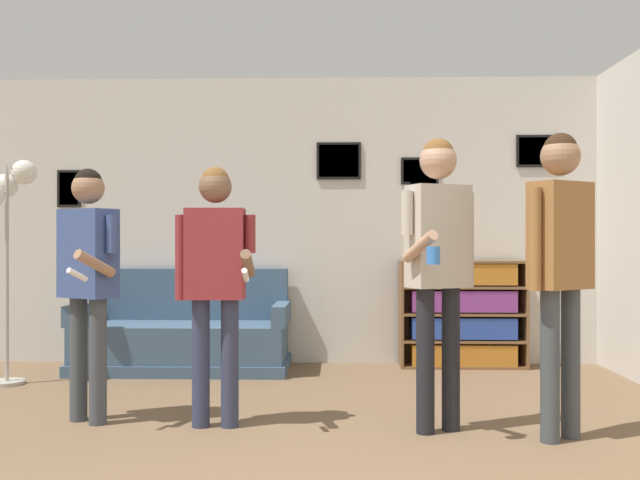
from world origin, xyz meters
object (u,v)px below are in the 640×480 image
bookshelf (462,314)px  floor_lamp (7,206)px  person_watcher_holding_cup (438,249)px  person_player_foreground_center (215,268)px  couch (184,337)px  person_spectator_near_bookshelf (560,249)px  person_player_foreground_left (88,267)px

bookshelf → floor_lamp: floor_lamp is taller
bookshelf → person_watcher_holding_cup: bearing=-103.3°
person_player_foreground_center → person_watcher_holding_cup: size_ratio=0.91×
couch → person_spectator_near_bookshelf: bearing=-39.2°
couch → person_player_foreground_center: size_ratio=1.17×
floor_lamp → person_player_foreground_center: bearing=-33.4°
floor_lamp → person_player_foreground_left: floor_lamp is taller
person_watcher_holding_cup → person_spectator_near_bookshelf: 0.70m
bookshelf → person_player_foreground_center: bearing=-131.5°
floor_lamp → person_watcher_holding_cup: (3.28, -1.33, -0.33)m
floor_lamp → person_player_foreground_center: 2.32m
couch → bookshelf: bookshelf is taller
bookshelf → floor_lamp: size_ratio=0.63×
person_player_foreground_left → person_spectator_near_bookshelf: size_ratio=0.91×
bookshelf → person_player_foreground_left: 3.46m
bookshelf → person_player_foreground_left: bearing=-142.9°
couch → person_player_foreground_center: (0.63, -1.95, 0.69)m
person_player_foreground_left → person_watcher_holding_cup: (2.20, -0.17, 0.12)m
person_watcher_holding_cup → person_spectator_near_bookshelf: (0.68, -0.15, 0.00)m
couch → person_watcher_holding_cup: person_watcher_holding_cup is taller
bookshelf → person_player_foreground_left: person_player_foreground_left is taller
person_player_foreground_left → bookshelf: bearing=37.1°
person_player_foreground_center → person_player_foreground_left: bearing=174.0°
couch → floor_lamp: (-1.28, -0.70, 1.14)m
person_spectator_near_bookshelf → person_player_foreground_center: bearing=173.5°
bookshelf → person_spectator_near_bookshelf: size_ratio=0.64×
person_player_foreground_left → person_player_foreground_center: 0.83m
couch → person_spectator_near_bookshelf: 3.56m
bookshelf → person_watcher_holding_cup: (-0.53, -2.23, 0.62)m
bookshelf → person_spectator_near_bookshelf: bearing=-86.2°
couch → person_watcher_holding_cup: size_ratio=1.06×
bookshelf → floor_lamp: 4.02m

